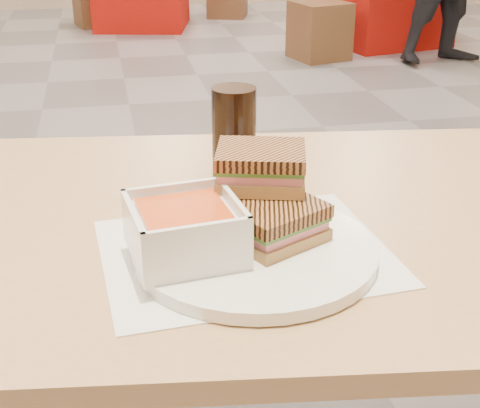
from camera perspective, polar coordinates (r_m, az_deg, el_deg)
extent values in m
cube|color=tan|center=(0.98, 7.65, -1.53)|extent=(1.28, 0.85, 0.03)
cylinder|color=tan|center=(1.45, -17.85, -10.15)|extent=(0.06, 0.06, 0.72)
cube|color=white|center=(0.86, 0.44, -4.05)|extent=(0.37, 0.30, 0.00)
cylinder|color=white|center=(0.84, 1.26, -3.92)|extent=(0.30, 0.30, 0.02)
cube|color=white|center=(0.81, -4.59, -2.55)|extent=(0.14, 0.14, 0.05)
cube|color=#D84416|center=(0.80, -4.66, -0.67)|extent=(0.11, 0.11, 0.01)
cube|color=white|center=(0.81, -0.56, 0.18)|extent=(0.02, 0.13, 0.01)
cube|color=white|center=(0.78, -8.92, -0.99)|extent=(0.02, 0.13, 0.01)
cube|color=white|center=(0.85, -5.69, 1.24)|extent=(0.13, 0.02, 0.01)
cube|color=white|center=(0.74, -3.52, -2.27)|extent=(0.13, 0.02, 0.01)
cube|color=#A77646|center=(0.85, 2.98, -2.54)|extent=(0.14, 0.13, 0.02)
cube|color=#D77075|center=(0.84, 3.00, -1.72)|extent=(0.13, 0.12, 0.01)
cube|color=#386B23|center=(0.84, 3.02, -1.23)|extent=(0.13, 0.13, 0.01)
cube|color=brown|center=(0.83, 3.03, -0.56)|extent=(0.14, 0.13, 0.02)
cube|color=#A77646|center=(0.88, 1.74, 2.12)|extent=(0.13, 0.12, 0.02)
cube|color=#D77075|center=(0.87, 1.75, 2.96)|extent=(0.12, 0.11, 0.01)
cube|color=#386B23|center=(0.87, 1.75, 3.47)|extent=(0.13, 0.11, 0.01)
cube|color=brown|center=(0.87, 1.76, 4.15)|extent=(0.13, 0.12, 0.02)
cylinder|color=black|center=(1.05, -0.51, 5.84)|extent=(0.07, 0.07, 0.15)
cube|color=brown|center=(5.26, 6.64, 14.16)|extent=(0.45, 0.45, 0.41)
cube|color=brown|center=(6.18, 12.77, 15.35)|extent=(0.40, 0.40, 0.42)
cube|color=brown|center=(6.71, -11.88, 16.11)|extent=(0.45, 0.45, 0.42)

